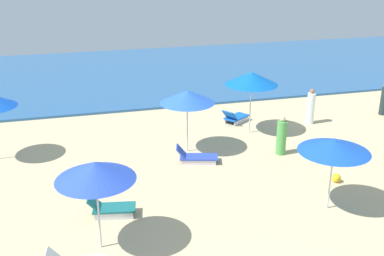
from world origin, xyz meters
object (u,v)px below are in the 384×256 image
object	(u,v)px
lounge_chair_5_0	(111,208)
beachgoer_0	(311,108)
lounge_chair_7_0	(235,117)
beachgoer_1	(281,137)
beachgoer_2	(384,100)
umbrella_5	(95,171)
umbrella_7	(252,78)
beach_ball_1	(336,178)
lounge_chair_6_0	(196,157)
umbrella_6	(187,97)
umbrella_3	(334,146)

from	to	relation	value
lounge_chair_5_0	beachgoer_0	xyz separation A→B (m)	(9.54, 5.65, 0.50)
lounge_chair_5_0	lounge_chair_7_0	bearing A→B (deg)	-33.40
beachgoer_1	beachgoer_2	xyz separation A→B (m)	(6.69, 2.99, 0.02)
umbrella_5	umbrella_7	size ratio (longest dim) A/B	0.94
beachgoer_2	beach_ball_1	size ratio (longest dim) A/B	5.09
umbrella_5	lounge_chair_6_0	distance (m)	6.24
umbrella_5	lounge_chair_7_0	size ratio (longest dim) A/B	1.71
umbrella_5	lounge_chair_7_0	world-z (taller)	umbrella_5
beach_ball_1	umbrella_6	bearing A→B (deg)	137.77
umbrella_3	umbrella_6	size ratio (longest dim) A/B	0.91
beach_ball_1	beachgoer_2	bearing A→B (deg)	43.94
umbrella_6	lounge_chair_5_0	bearing A→B (deg)	-130.07
lounge_chair_5_0	beach_ball_1	distance (m)	7.63
lounge_chair_6_0	beachgoer_2	bearing A→B (deg)	-58.65
beachgoer_0	lounge_chair_7_0	bearing A→B (deg)	104.92
lounge_chair_7_0	beachgoer_0	size ratio (longest dim) A/B	0.90
beachgoer_0	beachgoer_2	bearing A→B (deg)	-56.10
umbrella_5	beach_ball_1	size ratio (longest dim) A/B	8.15
lounge_chair_7_0	beachgoer_2	size ratio (longest dim) A/B	0.93
umbrella_3	beachgoer_2	distance (m)	10.11
umbrella_5	beachgoer_1	bearing A→B (deg)	31.26
umbrella_5	beachgoer_1	distance (m)	8.59
beachgoer_0	umbrella_5	bearing A→B (deg)	156.89
umbrella_5	lounge_chair_6_0	size ratio (longest dim) A/B	1.53
beachgoer_0	beachgoer_2	xyz separation A→B (m)	(3.96, 0.19, -0.02)
beachgoer_2	beach_ball_1	bearing A→B (deg)	-124.27
lounge_chair_5_0	beachgoer_0	world-z (taller)	beachgoer_0
lounge_chair_5_0	beachgoer_1	xyz separation A→B (m)	(6.81, 2.86, 0.46)
lounge_chair_6_0	umbrella_6	bearing A→B (deg)	17.23
umbrella_7	beachgoer_2	size ratio (longest dim) A/B	1.71
beachgoer_0	beachgoer_2	distance (m)	3.96
lounge_chair_6_0	beachgoer_0	distance (m)	6.70
lounge_chair_5_0	umbrella_7	bearing A→B (deg)	-40.51
umbrella_6	beachgoer_2	world-z (taller)	umbrella_6
umbrella_3	umbrella_5	xyz separation A→B (m)	(-6.87, -0.25, 0.19)
lounge_chair_6_0	beachgoer_2	distance (m)	10.49
umbrella_7	beach_ball_1	bearing A→B (deg)	-77.18
umbrella_5	lounge_chair_5_0	size ratio (longest dim) A/B	1.70
umbrella_3	umbrella_6	bearing A→B (deg)	119.95
umbrella_6	beachgoer_2	distance (m)	10.38
lounge_chair_5_0	umbrella_6	world-z (taller)	umbrella_6
beachgoer_0	beach_ball_1	bearing A→B (deg)	-168.17
umbrella_5	lounge_chair_6_0	world-z (taller)	umbrella_5
umbrella_3	umbrella_7	bearing A→B (deg)	89.83
beachgoer_2	beach_ball_1	distance (m)	8.17
umbrella_3	umbrella_5	distance (m)	6.88
beachgoer_0	umbrella_7	bearing A→B (deg)	128.01
lounge_chair_7_0	beachgoer_2	world-z (taller)	beachgoer_2
lounge_chair_5_0	lounge_chair_7_0	world-z (taller)	lounge_chair_7_0
umbrella_3	umbrella_5	size ratio (longest dim) A/B	0.90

